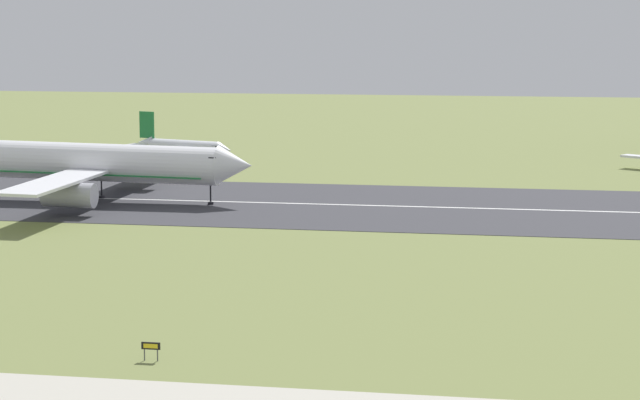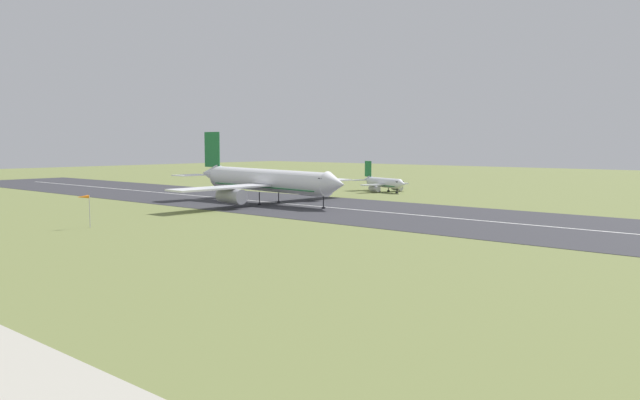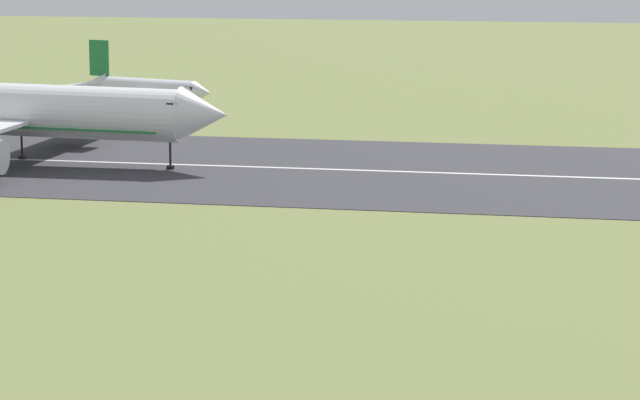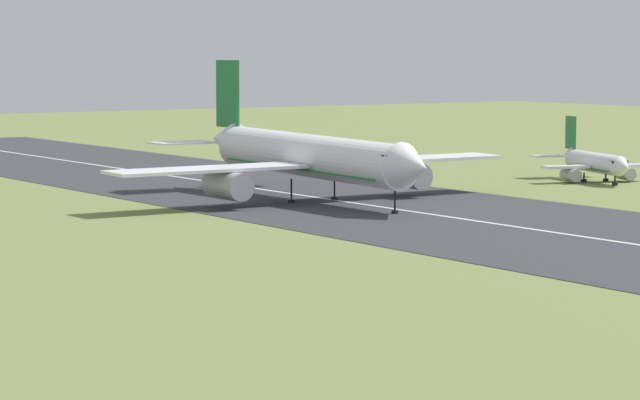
% 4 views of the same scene
% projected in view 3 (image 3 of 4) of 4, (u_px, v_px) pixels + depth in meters
% --- Properties ---
extents(ground_plane, '(672.23, 672.23, 0.00)m').
position_uv_depth(ground_plane, '(523.00, 341.00, 92.00)').
color(ground_plane, olive).
extents(runway_strip, '(432.23, 45.03, 0.06)m').
position_uv_depth(runway_strip, '(569.00, 177.00, 153.44)').
color(runway_strip, '#333338').
rests_on(runway_strip, ground_plane).
extents(runway_centreline, '(389.00, 0.70, 0.01)m').
position_uv_depth(runway_centreline, '(569.00, 177.00, 153.43)').
color(runway_centreline, silver).
rests_on(runway_centreline, runway_strip).
extents(airplane_landing, '(50.78, 58.25, 18.24)m').
position_uv_depth(airplane_landing, '(2.00, 111.00, 161.39)').
color(airplane_landing, white).
rests_on(airplane_landing, ground_plane).
extents(airplane_parked_west, '(21.98, 17.55, 9.49)m').
position_uv_depth(airplane_parked_west, '(148.00, 90.00, 211.51)').
color(airplane_parked_west, silver).
rests_on(airplane_parked_west, ground_plane).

